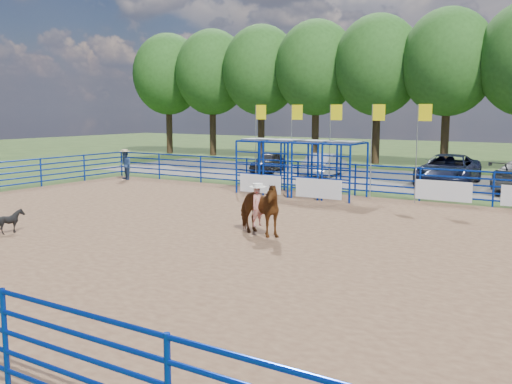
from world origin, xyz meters
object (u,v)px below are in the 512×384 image
at_px(car_a, 268,162).
at_px(horse_and_rider, 258,207).
at_px(spectator_cowboy, 125,165).
at_px(calf, 11,221).
at_px(car_b, 325,165).
at_px(car_c, 448,170).

bearing_deg(car_a, horse_and_rider, -72.53).
bearing_deg(horse_and_rider, spectator_cowboy, 149.46).
bearing_deg(spectator_cowboy, car_a, 59.84).
bearing_deg(calf, car_b, -38.29).
xyz_separation_m(horse_and_rider, calf, (-6.86, -3.98, -0.52)).
distance_m(car_b, car_c, 7.31).
xyz_separation_m(calf, spectator_cowboy, (-7.24, 12.30, 0.47)).
bearing_deg(car_c, car_b, 173.56).
relative_size(spectator_cowboy, car_b, 0.40).
bearing_deg(car_c, car_a, 173.15).
xyz_separation_m(spectator_cowboy, car_b, (8.83, 7.74, -0.17)).
bearing_deg(car_a, calf, -95.30).
height_order(horse_and_rider, calf, horse_and_rider).
xyz_separation_m(calf, car_c, (8.90, 19.67, 0.41)).
bearing_deg(calf, spectator_cowboy, -3.27).
relative_size(car_b, car_c, 0.72).
relative_size(calf, car_b, 0.19).
height_order(spectator_cowboy, car_b, spectator_cowboy).
bearing_deg(spectator_cowboy, calf, -59.52).
height_order(calf, spectator_cowboy, spectator_cowboy).
bearing_deg(spectator_cowboy, car_b, 41.21).
relative_size(spectator_cowboy, car_c, 0.29).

